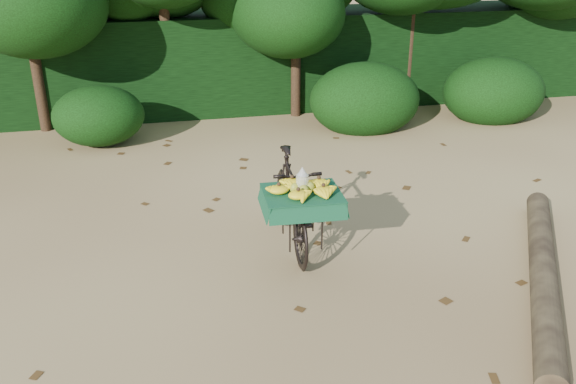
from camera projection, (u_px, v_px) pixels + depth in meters
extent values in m
plane|color=tan|center=(365.00, 249.00, 6.72)|extent=(80.00, 80.00, 0.00)
imported|color=black|center=(291.00, 201.00, 6.62)|extent=(0.58, 1.77, 1.05)
cube|color=black|center=(302.00, 194.00, 5.94)|extent=(0.40, 0.48, 0.03)
cube|color=#16542E|center=(302.00, 193.00, 5.94)|extent=(0.79, 0.67, 0.01)
ellipsoid|color=olive|center=(310.00, 187.00, 5.93)|extent=(0.10, 0.08, 0.11)
ellipsoid|color=olive|center=(301.00, 185.00, 5.97)|extent=(0.10, 0.08, 0.11)
ellipsoid|color=olive|center=(295.00, 188.00, 5.90)|extent=(0.10, 0.08, 0.11)
ellipsoid|color=olive|center=(304.00, 190.00, 5.86)|extent=(0.10, 0.08, 0.11)
cylinder|color=#EAE5C6|center=(302.00, 183.00, 5.91)|extent=(0.12, 0.12, 0.16)
cylinder|color=brown|center=(543.00, 271.00, 6.02)|extent=(2.11, 3.15, 0.26)
cube|color=black|center=(259.00, 59.00, 12.01)|extent=(26.00, 1.80, 1.80)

